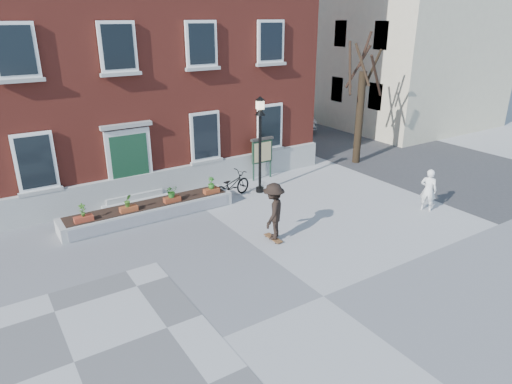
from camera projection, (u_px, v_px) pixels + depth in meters
ground at (323, 296)px, 11.83m from camera, size 100.00×100.00×0.00m
checker_patch at (74, 362)px, 9.57m from camera, size 6.00×6.00×0.01m
bicycle at (231, 185)px, 18.07m from camera, size 2.09×1.20×1.04m
parked_car at (294, 117)px, 29.42m from camera, size 2.52×4.39×1.37m
bystander at (428, 190)px, 16.79m from camera, size 0.61×0.70×1.61m
brick_building at (80, 28)px, 19.48m from camera, size 18.40×10.85×12.60m
planter_assembly at (150, 210)px, 16.33m from camera, size 6.20×1.12×1.15m
bare_tree at (360, 106)px, 21.66m from camera, size 1.83×1.83×6.16m
side_street at (338, 12)px, 33.90m from camera, size 15.20×36.00×14.50m
lamp_post at (260, 132)px, 17.92m from camera, size 0.40×0.40×3.93m
notice_board at (262, 151)px, 19.91m from camera, size 1.10×0.16×1.87m
skateboarder at (274, 211)px, 14.46m from camera, size 1.36×1.32×1.94m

